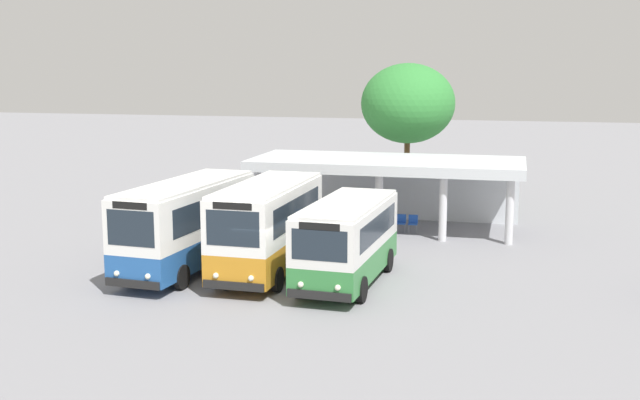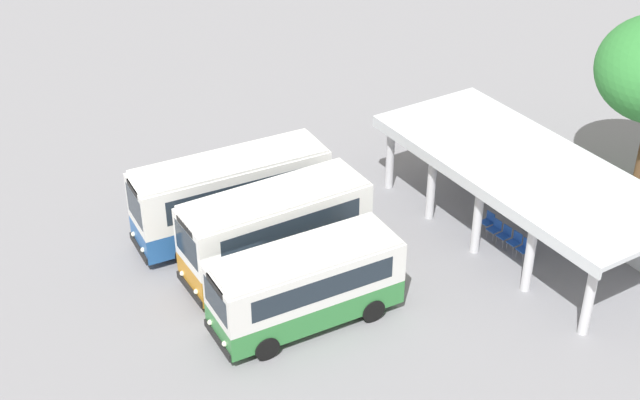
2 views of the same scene
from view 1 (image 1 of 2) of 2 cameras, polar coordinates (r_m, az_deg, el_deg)
The scene contains 11 objects.
ground_plane at distance 27.56m, azimuth -3.09°, elevation -6.80°, with size 180.00×180.00×0.00m, color gray.
city_bus_nearest_orange at distance 30.54m, azimuth -9.68°, elevation -1.60°, with size 2.81×8.14×3.46m.
city_bus_second_in_row at distance 29.64m, azimuth -3.83°, elevation -1.80°, with size 2.53×7.32×3.49m.
city_bus_middle_cream at distance 28.33m, azimuth 1.97°, elevation -2.82°, with size 2.68×6.96×3.02m.
terminal_canopy at distance 38.58m, azimuth 5.04°, elevation 1.93°, with size 13.01×5.53×3.40m.
waiting_chair_end_by_column at distance 37.74m, azimuth 3.41°, elevation -1.44°, with size 0.46×0.46×0.86m.
waiting_chair_second_from_end at distance 37.52m, azimuth 4.22°, elevation -1.51°, with size 0.46×0.46×0.86m.
waiting_chair_middle_seat at distance 37.46m, azimuth 5.07°, elevation -1.55°, with size 0.46×0.46×0.86m.
waiting_chair_fourth_seat at distance 37.41m, azimuth 5.93°, elevation -1.57°, with size 0.46×0.46×0.86m.
waiting_chair_fifth_seat at distance 37.33m, azimuth 6.79°, elevation -1.62°, with size 0.46×0.46×0.86m.
roadside_tree_behind_canopy at distance 44.68m, azimuth 6.42°, elevation 6.99°, with size 5.29×5.29×7.99m.
Camera 1 is at (7.84, -25.22, 7.87)m, focal length 43.94 mm.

